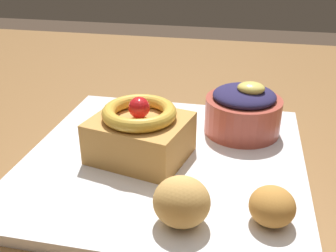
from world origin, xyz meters
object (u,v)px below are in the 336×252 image
object	(u,v)px
front_plate	(164,161)
berry_ramekin	(243,110)
cake_slice	(140,132)
fritter_middle	(182,202)
fritter_front	(272,206)

from	to	relation	value
front_plate	berry_ramekin	bearing A→B (deg)	44.08
cake_slice	berry_ramekin	bearing A→B (deg)	38.08
front_plate	fritter_middle	size ratio (longest dim) A/B	6.24
fritter_front	fritter_middle	world-z (taller)	fritter_middle
front_plate	cake_slice	size ratio (longest dim) A/B	2.65
cake_slice	fritter_middle	xyz separation A→B (m)	(0.06, -0.10, -0.01)
cake_slice	fritter_front	world-z (taller)	cake_slice
front_plate	berry_ramekin	world-z (taller)	berry_ramekin
cake_slice	berry_ramekin	xyz separation A→B (m)	(0.11, 0.08, -0.00)
fritter_front	fritter_middle	distance (m)	0.08
front_plate	fritter_front	size ratio (longest dim) A/B	7.46
front_plate	fritter_front	bearing A→B (deg)	-38.14
cake_slice	berry_ramekin	distance (m)	0.14
fritter_front	front_plate	bearing A→B (deg)	141.86
berry_ramekin	fritter_middle	xyz separation A→B (m)	(-0.04, -0.19, -0.01)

